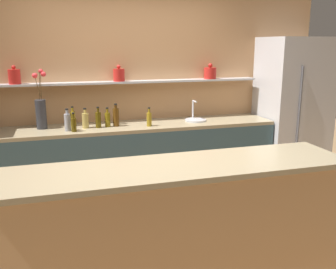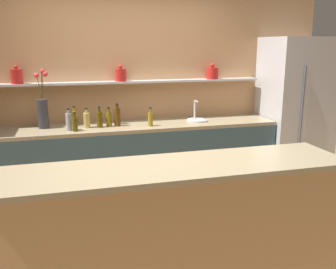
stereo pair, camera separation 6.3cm
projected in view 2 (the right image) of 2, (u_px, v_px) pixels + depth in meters
name	position (u px, v px, depth m)	size (l,w,h in m)	color
ground_plane	(157.00, 247.00, 3.52)	(12.00, 12.00, 0.00)	olive
back_wall_unit	(126.00, 89.00, 4.71)	(5.20, 0.28, 2.60)	tan
back_counter_unit	(127.00, 162.00, 4.56)	(3.65, 0.62, 0.92)	#334C56
island_counter	(178.00, 230.00, 2.78)	(2.51, 0.61, 1.02)	tan
refrigerator	(295.00, 112.00, 4.98)	(0.83, 0.73, 1.95)	#B7B7BC
flower_vase	(43.00, 110.00, 4.23)	(0.15, 0.14, 0.67)	#2D2D33
sink_fixture	(197.00, 119.00, 4.68)	(0.27, 0.27, 0.25)	#B7B7BC
bottle_oil_0	(74.00, 118.00, 4.40)	(0.06, 0.06, 0.23)	olive
bottle_oil_1	(75.00, 124.00, 4.11)	(0.06, 0.06, 0.21)	#47380A
bottle_oil_2	(118.00, 116.00, 4.48)	(0.07, 0.07, 0.24)	#47380A
bottle_spirit_3	(69.00, 121.00, 4.14)	(0.07, 0.07, 0.25)	gray
bottle_oil_4	(150.00, 119.00, 4.37)	(0.06, 0.06, 0.22)	olive
bottle_oil_5	(109.00, 119.00, 4.34)	(0.06, 0.06, 0.23)	brown
bottle_oil_6	(100.00, 119.00, 4.30)	(0.06, 0.06, 0.24)	#47380A
bottle_spirit_7	(87.00, 120.00, 4.28)	(0.07, 0.07, 0.23)	tan
bottle_spirit_8	(117.00, 117.00, 4.37)	(0.07, 0.07, 0.27)	#4C2D0C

